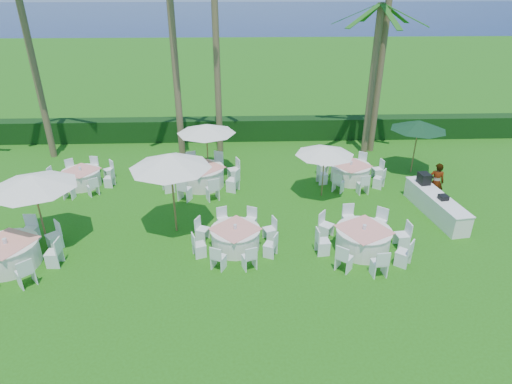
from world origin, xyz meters
TOP-DOWN VIEW (x-y plane):
  - ground at (0.00, 0.00)m, footprint 120.00×120.00m
  - hedge at (0.00, 12.00)m, footprint 34.00×1.00m
  - ocean at (0.00, 102.00)m, footprint 260.00×260.00m
  - banquet_table_a at (-6.25, 0.27)m, footprint 3.26×3.26m
  - banquet_table_b at (0.88, 1.00)m, footprint 2.86×2.86m
  - banquet_table_c at (5.11, 0.69)m, footprint 3.21×3.21m
  - banquet_table_d at (-5.88, 6.12)m, footprint 2.88×2.88m
  - banquet_table_e at (-0.61, 5.94)m, footprint 3.37×3.37m
  - banquet_table_f at (6.00, 6.18)m, footprint 3.08×3.08m
  - umbrella_a at (-5.61, 1.50)m, footprint 2.80×2.80m
  - umbrella_b at (-1.26, 2.17)m, footprint 2.79×2.79m
  - umbrella_c at (-0.42, 7.25)m, footprint 2.64×2.64m
  - umbrella_d at (4.47, 4.76)m, footprint 2.39×2.39m
  - umbrella_green at (9.13, 7.05)m, footprint 2.51×2.51m
  - buffet_table at (8.53, 3.02)m, footprint 1.23×3.63m
  - staff_person at (8.98, 4.16)m, footprint 0.69×0.55m
  - palm_a at (-8.50, 9.71)m, footprint 4.19×4.39m
  - palm_b at (-1.84, 9.16)m, footprint 4.21×4.38m
  - palm_c at (0.03, 10.15)m, footprint 4.41×4.03m
  - palm_d at (7.55, 9.59)m, footprint 4.14×4.40m
  - palm_e at (8.00, 9.94)m, footprint 4.35×4.28m

SIDE VIEW (x-z plane):
  - ground at x=0.00m, z-range 0.00..0.00m
  - ocean at x=0.00m, z-range 0.00..0.00m
  - banquet_table_d at x=-5.88m, z-range -0.06..0.82m
  - banquet_table_b at x=0.88m, z-range -0.06..0.83m
  - banquet_table_f at x=6.00m, z-range -0.06..0.87m
  - banquet_table_c at x=5.11m, z-range -0.06..0.91m
  - banquet_table_a at x=-6.25m, z-range -0.06..0.92m
  - buffet_table at x=8.53m, z-range -0.19..1.08m
  - banquet_table_e at x=-0.61m, z-range -0.06..0.97m
  - hedge at x=0.00m, z-range 0.00..1.20m
  - staff_person at x=8.98m, z-range 0.00..1.64m
  - umbrella_d at x=4.47m, z-range 0.91..3.13m
  - umbrella_c at x=-0.42m, z-range 0.98..3.37m
  - umbrella_green at x=9.13m, z-range 1.03..3.54m
  - umbrella_a at x=-5.61m, z-range 1.07..3.65m
  - umbrella_b at x=-1.26m, z-range 1.23..4.22m
  - palm_d at x=7.55m, z-range 0.43..7.68m
  - palm_a at x=-8.50m, z-range 0.46..9.56m
  - palm_e at x=8.00m, z-range 0.46..9.89m
  - palm_b at x=-1.84m, z-range 0.47..10.60m
  - palm_c at x=0.03m, z-range 0.48..11.56m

